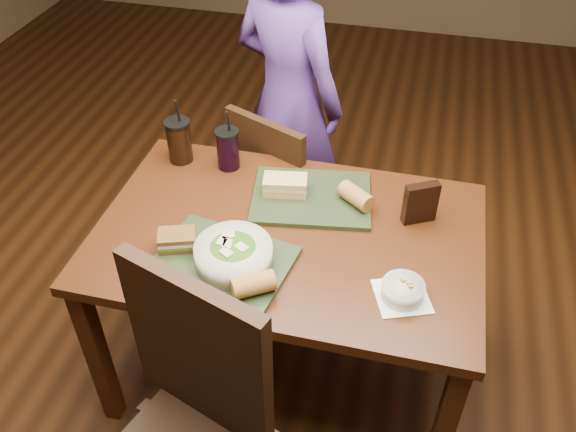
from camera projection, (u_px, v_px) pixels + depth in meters
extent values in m
plane|color=#381C0B|center=(288.00, 365.00, 2.55)|extent=(6.00, 6.00, 0.00)
cube|color=#3F1E0C|center=(98.00, 357.00, 2.15)|extent=(0.06, 0.06, 0.71)
cube|color=#3F1E0C|center=(443.00, 431.00, 1.93)|extent=(0.06, 0.06, 0.71)
cube|color=#3F1E0C|center=(177.00, 221.00, 2.70)|extent=(0.06, 0.06, 0.71)
cube|color=#3F1E0C|center=(452.00, 267.00, 2.49)|extent=(0.06, 0.06, 0.71)
cube|color=#3F1E0C|center=(288.00, 236.00, 2.07)|extent=(1.30, 0.85, 0.04)
cube|color=black|center=(198.00, 352.00, 1.64)|extent=(0.45, 0.19, 0.55)
cube|color=black|center=(277.00, 190.00, 2.79)|extent=(0.50, 0.50, 0.04)
cube|color=black|center=(266.00, 169.00, 2.50)|extent=(0.36, 0.19, 0.45)
cube|color=black|center=(235.00, 242.00, 2.83)|extent=(0.04, 0.04, 0.39)
cube|color=black|center=(303.00, 254.00, 2.78)|extent=(0.04, 0.04, 0.39)
cube|color=black|center=(254.00, 199.00, 3.08)|extent=(0.04, 0.04, 0.39)
cube|color=black|center=(318.00, 209.00, 3.02)|extent=(0.04, 0.04, 0.39)
imported|color=#4E2F82|center=(288.00, 99.00, 2.72)|extent=(0.66, 0.56, 1.52)
cube|color=#222F19|center=(222.00, 263.00, 1.94)|extent=(0.47, 0.38, 0.02)
cube|color=#222F19|center=(311.00, 197.00, 2.19)|extent=(0.46, 0.38, 0.02)
cylinder|color=silver|center=(234.00, 255.00, 1.90)|extent=(0.24, 0.24, 0.07)
ellipsoid|color=#427219|center=(233.00, 251.00, 1.89)|extent=(0.20, 0.20, 0.06)
cube|color=beige|center=(226.00, 253.00, 1.85)|extent=(0.05, 0.05, 0.01)
cube|color=beige|center=(227.00, 244.00, 1.88)|extent=(0.03, 0.04, 0.01)
cube|color=beige|center=(242.00, 248.00, 1.87)|extent=(0.05, 0.05, 0.01)
cube|color=beige|center=(228.00, 236.00, 1.91)|extent=(0.05, 0.04, 0.01)
cube|color=beige|center=(222.00, 242.00, 1.89)|extent=(0.03, 0.04, 0.01)
cube|color=white|center=(402.00, 296.00, 1.84)|extent=(0.20, 0.20, 0.00)
cylinder|color=silver|center=(403.00, 290.00, 1.82)|extent=(0.13, 0.13, 0.05)
cylinder|color=black|center=(404.00, 286.00, 1.81)|extent=(0.11, 0.11, 0.01)
cube|color=#B28947|center=(411.00, 286.00, 1.79)|extent=(0.02, 0.02, 0.01)
cube|color=#B28947|center=(410.00, 284.00, 1.80)|extent=(0.02, 0.02, 0.01)
cube|color=#B28947|center=(403.00, 280.00, 1.81)|extent=(0.02, 0.02, 0.01)
cube|color=#593819|center=(178.00, 244.00, 1.98)|extent=(0.14, 0.12, 0.02)
cube|color=#3F721E|center=(177.00, 241.00, 1.97)|extent=(0.14, 0.12, 0.01)
cube|color=beige|center=(177.00, 239.00, 1.96)|extent=(0.14, 0.12, 0.01)
cube|color=#593819|center=(176.00, 235.00, 1.95)|extent=(0.14, 0.12, 0.02)
cube|color=tan|center=(285.00, 190.00, 2.19)|extent=(0.17, 0.11, 0.02)
cube|color=orange|center=(285.00, 186.00, 2.18)|extent=(0.17, 0.11, 0.01)
cube|color=beige|center=(285.00, 184.00, 2.18)|extent=(0.17, 0.11, 0.01)
cube|color=tan|center=(285.00, 181.00, 2.17)|extent=(0.17, 0.11, 0.02)
cylinder|color=#AD7533|center=(253.00, 284.00, 1.81)|extent=(0.14, 0.12, 0.06)
cylinder|color=#AD7533|center=(356.00, 196.00, 2.13)|extent=(0.14, 0.13, 0.06)
cylinder|color=black|center=(179.00, 142.00, 2.33)|extent=(0.09, 0.09, 0.16)
cylinder|color=black|center=(177.00, 123.00, 2.27)|extent=(0.10, 0.10, 0.01)
cylinder|color=black|center=(178.00, 112.00, 2.24)|extent=(0.01, 0.03, 0.11)
cylinder|color=black|center=(228.00, 150.00, 2.30)|extent=(0.09, 0.09, 0.15)
cylinder|color=black|center=(227.00, 132.00, 2.25)|extent=(0.09, 0.09, 0.01)
cylinder|color=black|center=(228.00, 122.00, 2.22)|extent=(0.01, 0.02, 0.10)
cube|color=black|center=(420.00, 203.00, 2.06)|extent=(0.12, 0.09, 0.15)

